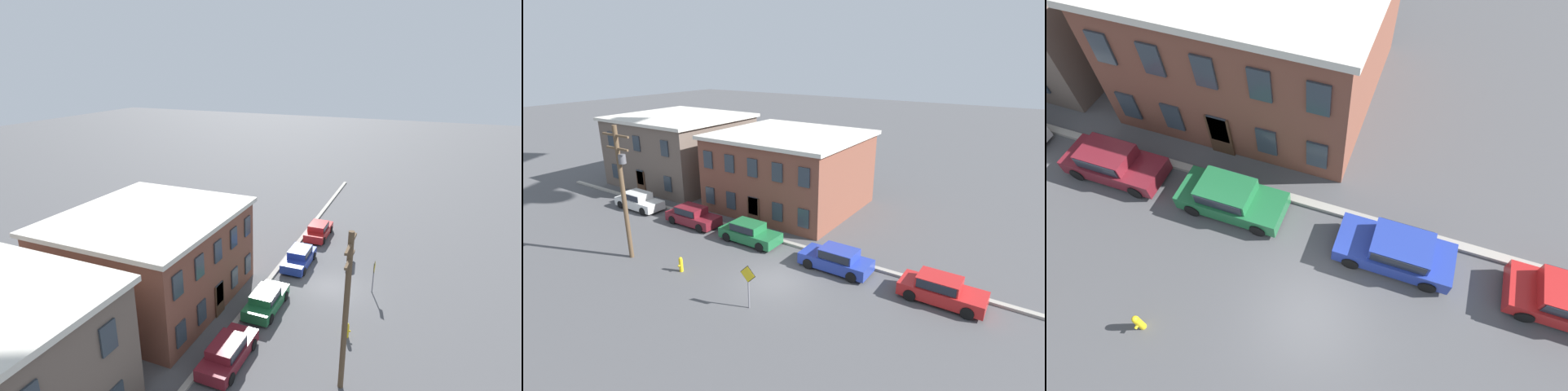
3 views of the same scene
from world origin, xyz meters
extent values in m
plane|color=#4C4C4F|center=(0.00, 0.00, 0.00)|extent=(200.00, 200.00, 0.00)
cube|color=#9E998E|center=(0.00, 4.50, 0.08)|extent=(56.00, 0.36, 0.16)
cube|color=#2D3842|center=(-15.82, 5.94, 4.83)|extent=(0.90, 0.10, 1.40)
cube|color=brown|center=(-6.21, 11.12, 3.04)|extent=(11.23, 10.23, 6.07)
cube|color=silver|center=(-6.21, 11.12, 6.22)|extent=(11.73, 10.73, 0.30)
cube|color=#2D3842|center=(-10.70, 5.94, 1.52)|extent=(0.90, 0.10, 1.40)
cube|color=#2D3842|center=(-10.70, 5.94, 4.55)|extent=(0.90, 0.10, 1.40)
cube|color=#2D3842|center=(-8.45, 5.94, 1.52)|extent=(0.90, 0.10, 1.40)
cube|color=#2D3842|center=(-8.45, 5.94, 4.55)|extent=(0.90, 0.10, 1.40)
cube|color=#2D3842|center=(-6.21, 5.94, 1.52)|extent=(0.90, 0.10, 1.40)
cube|color=#2D3842|center=(-6.21, 5.94, 4.55)|extent=(0.90, 0.10, 1.40)
cube|color=#2D3842|center=(-3.96, 5.94, 1.52)|extent=(0.90, 0.10, 1.40)
cube|color=#2D3842|center=(-3.96, 5.94, 4.55)|extent=(0.90, 0.10, 1.40)
cube|color=#2D3842|center=(-1.72, 5.94, 1.52)|extent=(0.90, 0.10, 1.40)
cube|color=#2D3842|center=(-1.72, 5.94, 4.55)|extent=(0.90, 0.10, 1.40)
cube|color=#472D1E|center=(-6.21, 5.94, 1.10)|extent=(1.10, 0.10, 2.20)
cube|color=maroon|center=(-10.09, 3.34, 0.53)|extent=(4.40, 1.80, 0.70)
cube|color=maroon|center=(-10.29, 3.34, 1.15)|extent=(2.20, 1.51, 0.55)
cube|color=#1E232D|center=(-10.29, 3.34, 1.15)|extent=(2.02, 1.58, 0.48)
cylinder|color=black|center=(-8.64, 4.19, 0.33)|extent=(0.66, 0.22, 0.66)
cylinder|color=black|center=(-8.64, 2.49, 0.33)|extent=(0.66, 0.22, 0.66)
cylinder|color=black|center=(-11.54, 4.19, 0.33)|extent=(0.66, 0.22, 0.66)
cylinder|color=black|center=(-11.54, 2.49, 0.33)|extent=(0.66, 0.22, 0.66)
cube|color=#1E6638|center=(-4.48, 3.32, 0.53)|extent=(4.40, 1.80, 0.70)
cube|color=#1E6638|center=(-4.68, 3.32, 1.15)|extent=(2.20, 1.51, 0.55)
cube|color=#1E232D|center=(-4.68, 3.32, 1.15)|extent=(2.02, 1.58, 0.48)
cylinder|color=black|center=(-3.03, 4.17, 0.33)|extent=(0.66, 0.22, 0.66)
cylinder|color=black|center=(-3.03, 2.47, 0.33)|extent=(0.66, 0.22, 0.66)
cylinder|color=black|center=(-5.93, 4.17, 0.33)|extent=(0.66, 0.22, 0.66)
cylinder|color=black|center=(-5.93, 2.47, 0.33)|extent=(0.66, 0.22, 0.66)
cube|color=#233899|center=(2.28, 3.16, 0.53)|extent=(4.40, 1.80, 0.70)
cube|color=#233899|center=(2.48, 3.16, 1.15)|extent=(2.20, 1.51, 0.55)
cube|color=#1E232D|center=(2.48, 3.16, 1.15)|extent=(2.02, 1.58, 0.48)
cylinder|color=black|center=(0.83, 2.31, 0.33)|extent=(0.66, 0.22, 0.66)
cylinder|color=black|center=(0.83, 4.01, 0.33)|extent=(0.66, 0.22, 0.66)
cylinder|color=black|center=(3.73, 2.31, 0.33)|extent=(0.66, 0.22, 0.66)
cylinder|color=black|center=(3.73, 4.01, 0.33)|extent=(0.66, 0.22, 0.66)
cube|color=#B21E1E|center=(8.58, 3.18, 0.53)|extent=(4.40, 1.80, 0.70)
cube|color=#B21E1E|center=(8.38, 3.18, 1.15)|extent=(2.20, 1.51, 0.55)
cube|color=#1E232D|center=(8.38, 3.18, 1.15)|extent=(2.02, 1.58, 0.48)
cylinder|color=black|center=(10.03, 4.03, 0.33)|extent=(0.66, 0.22, 0.66)
cylinder|color=black|center=(10.03, 2.33, 0.33)|extent=(0.66, 0.22, 0.66)
cylinder|color=black|center=(7.13, 4.03, 0.33)|extent=(0.66, 0.22, 0.66)
cylinder|color=black|center=(7.13, 2.33, 0.33)|extent=(0.66, 0.22, 0.66)
cylinder|color=slate|center=(0.38, -2.98, 1.16)|extent=(0.08, 0.08, 2.33)
cube|color=yellow|center=(0.38, -3.01, 2.01)|extent=(0.91, 0.03, 0.91)
cube|color=black|center=(0.38, -3.00, 2.01)|extent=(0.98, 0.02, 0.98)
cylinder|color=brown|center=(-9.53, -2.78, 4.31)|extent=(0.28, 0.28, 8.63)
cube|color=brown|center=(-9.53, -2.78, 8.03)|extent=(2.40, 0.12, 0.12)
cube|color=brown|center=(-9.53, -2.78, 7.23)|extent=(2.00, 0.12, 0.12)
cylinder|color=#515156|center=(-9.18, -2.78, 6.63)|extent=(0.44, 0.44, 0.55)
cylinder|color=yellow|center=(-5.42, -2.29, 0.40)|extent=(0.24, 0.24, 0.80)
sphere|color=yellow|center=(-5.42, -2.29, 0.85)|extent=(0.22, 0.22, 0.22)
cylinder|color=yellow|center=(-5.42, -2.45, 0.45)|extent=(0.10, 0.12, 0.10)
camera|label=1|loc=(-26.61, -5.46, 15.78)|focal=28.00mm
camera|label=2|loc=(11.94, -17.07, 12.55)|focal=28.00mm
camera|label=3|loc=(1.44, -4.45, 14.40)|focal=28.00mm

